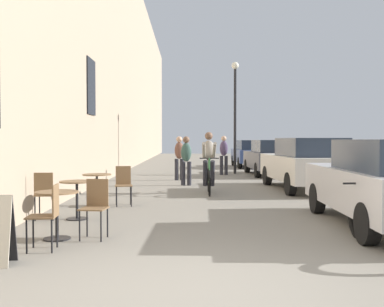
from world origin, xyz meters
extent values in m
plane|color=gray|center=(0.00, 0.00, 0.00)|extent=(88.00, 88.00, 0.00)
cube|color=tan|center=(-3.45, 14.00, 5.46)|extent=(0.50, 68.00, 10.93)
cube|color=black|center=(-3.18, 9.39, 3.11)|extent=(0.04, 1.10, 1.70)
cylinder|color=black|center=(-2.21, 2.32, 0.01)|extent=(0.40, 0.40, 0.02)
cylinder|color=black|center=(-2.21, 2.32, 0.36)|extent=(0.05, 0.05, 0.67)
cylinder|color=brown|center=(-2.21, 2.32, 0.71)|extent=(0.64, 0.64, 0.02)
cylinder|color=black|center=(-1.51, 2.14, 0.23)|extent=(0.02, 0.02, 0.45)
cylinder|color=black|center=(-1.83, 2.18, 0.23)|extent=(0.02, 0.02, 0.45)
cylinder|color=black|center=(-1.47, 2.46, 0.23)|extent=(0.02, 0.02, 0.45)
cylinder|color=black|center=(-1.80, 2.50, 0.23)|extent=(0.02, 0.02, 0.45)
cube|color=brown|center=(-1.65, 2.32, 0.46)|extent=(0.42, 0.42, 0.02)
cube|color=brown|center=(-1.63, 2.50, 0.68)|extent=(0.34, 0.06, 0.42)
cylinder|color=black|center=(-2.36, 1.47, 0.23)|extent=(0.02, 0.02, 0.45)
cylinder|color=black|center=(-2.38, 1.79, 0.23)|extent=(0.02, 0.02, 0.45)
cylinder|color=black|center=(-2.03, 1.49, 0.23)|extent=(0.02, 0.02, 0.45)
cylinder|color=black|center=(-2.06, 1.81, 0.23)|extent=(0.02, 0.02, 0.45)
cube|color=brown|center=(-2.21, 1.64, 0.46)|extent=(0.41, 0.41, 0.02)
cube|color=brown|center=(-2.03, 1.65, 0.68)|extent=(0.04, 0.34, 0.42)
cylinder|color=black|center=(-2.32, 4.02, 0.01)|extent=(0.40, 0.40, 0.02)
cylinder|color=black|center=(-2.32, 4.02, 0.36)|extent=(0.05, 0.05, 0.67)
cylinder|color=brown|center=(-2.32, 4.02, 0.71)|extent=(0.64, 0.64, 0.02)
cylinder|color=black|center=(-3.07, 4.17, 0.23)|extent=(0.02, 0.02, 0.45)
cylinder|color=black|center=(-2.75, 4.19, 0.23)|extent=(0.02, 0.02, 0.45)
cylinder|color=black|center=(-3.05, 3.85, 0.23)|extent=(0.02, 0.02, 0.45)
cylinder|color=black|center=(-2.73, 3.87, 0.23)|extent=(0.02, 0.02, 0.45)
cube|color=brown|center=(-2.90, 4.02, 0.46)|extent=(0.41, 0.41, 0.02)
cube|color=brown|center=(-2.89, 3.84, 0.68)|extent=(0.34, 0.04, 0.42)
cylinder|color=black|center=(-2.29, 5.72, 0.01)|extent=(0.40, 0.40, 0.02)
cylinder|color=black|center=(-2.29, 5.72, 0.36)|extent=(0.05, 0.05, 0.67)
cylinder|color=brown|center=(-2.29, 5.72, 0.71)|extent=(0.64, 0.64, 0.02)
cylinder|color=black|center=(-1.50, 5.59, 0.23)|extent=(0.02, 0.02, 0.45)
cylinder|color=black|center=(-1.81, 5.53, 0.23)|extent=(0.02, 0.02, 0.45)
cylinder|color=black|center=(-1.56, 5.91, 0.23)|extent=(0.02, 0.02, 0.45)
cylinder|color=black|center=(-1.87, 5.85, 0.23)|extent=(0.02, 0.02, 0.45)
cube|color=brown|center=(-1.69, 5.72, 0.46)|extent=(0.44, 0.44, 0.02)
cube|color=brown|center=(-1.72, 5.90, 0.68)|extent=(0.34, 0.08, 0.42)
torus|color=black|center=(0.34, 7.50, 0.33)|extent=(0.07, 0.71, 0.71)
torus|color=black|center=(0.36, 8.55, 0.33)|extent=(0.07, 0.71, 0.71)
cylinder|color=#2D6B38|center=(0.36, 8.46, 0.61)|extent=(0.04, 0.22, 0.58)
cylinder|color=#2D6B38|center=(0.35, 7.96, 0.95)|extent=(0.06, 0.82, 0.14)
cylinder|color=#2D6B38|center=(0.34, 7.52, 0.67)|extent=(0.04, 0.09, 0.67)
cylinder|color=#2D6B38|center=(0.35, 8.05, 0.37)|extent=(0.06, 1.00, 0.12)
cylinder|color=black|center=(0.34, 7.55, 1.00)|extent=(0.52, 0.04, 0.03)
ellipsoid|color=black|center=(0.36, 8.37, 0.93)|extent=(0.12, 0.24, 0.06)
ellipsoid|color=#9E9384|center=(0.36, 8.29, 1.21)|extent=(0.35, 0.36, 0.59)
sphere|color=brown|center=(0.36, 8.25, 1.60)|extent=(0.22, 0.22, 0.22)
cylinder|color=#26262D|center=(0.46, 8.21, 0.55)|extent=(0.14, 0.40, 0.75)
cylinder|color=#26262D|center=(0.26, 8.21, 0.55)|extent=(0.14, 0.40, 0.75)
cylinder|color=#9E9384|center=(0.49, 7.89, 1.20)|extent=(0.09, 0.74, 0.48)
cylinder|color=#9E9384|center=(0.21, 7.90, 1.20)|extent=(0.12, 0.75, 0.48)
cylinder|color=#26262D|center=(-0.18, 10.26, 0.39)|extent=(0.14, 0.14, 0.78)
cylinder|color=#26262D|center=(-0.38, 10.25, 0.39)|extent=(0.14, 0.14, 0.78)
ellipsoid|color=#38564C|center=(-0.28, 10.26, 1.09)|extent=(0.35, 0.25, 0.62)
sphere|color=brown|center=(-0.28, 10.26, 1.49)|extent=(0.22, 0.22, 0.22)
cylinder|color=#26262D|center=(-0.64, 12.18, 0.39)|extent=(0.14, 0.14, 0.79)
cylinder|color=#26262D|center=(-0.45, 12.20, 0.39)|extent=(0.14, 0.14, 0.79)
ellipsoid|color=brown|center=(-0.55, 12.19, 1.10)|extent=(0.37, 0.28, 0.62)
sphere|color=tan|center=(-0.55, 12.19, 1.51)|extent=(0.22, 0.22, 0.22)
cylinder|color=#26262D|center=(1.40, 14.64, 0.40)|extent=(0.14, 0.14, 0.81)
cylinder|color=#26262D|center=(1.20, 14.63, 0.40)|extent=(0.14, 0.14, 0.81)
ellipsoid|color=#4C3D5B|center=(1.30, 14.64, 1.13)|extent=(0.35, 0.25, 0.64)
sphere|color=tan|center=(1.30, 14.64, 1.55)|extent=(0.22, 0.22, 0.22)
cylinder|color=black|center=(1.85, 15.35, 2.30)|extent=(0.12, 0.12, 4.60)
sphere|color=silver|center=(1.85, 15.35, 4.74)|extent=(0.32, 0.32, 0.32)
cube|color=#B7B7BC|center=(3.14, 3.27, 0.65)|extent=(1.88, 4.26, 0.68)
cylinder|color=black|center=(2.39, 4.68, 0.30)|extent=(0.22, 0.61, 0.61)
cylinder|color=black|center=(2.30, 1.91, 0.30)|extent=(0.22, 0.61, 0.61)
cube|color=beige|center=(3.27, 9.01, 0.66)|extent=(1.95, 4.40, 0.71)
cube|color=#283342|center=(3.29, 8.49, 1.28)|extent=(1.59, 2.39, 0.52)
cylinder|color=black|center=(2.40, 10.40, 0.31)|extent=(0.22, 0.63, 0.62)
cylinder|color=black|center=(4.03, 10.47, 0.31)|extent=(0.22, 0.63, 0.62)
cylinder|color=black|center=(2.50, 7.55, 0.31)|extent=(0.22, 0.63, 0.62)
cylinder|color=black|center=(4.13, 7.61, 0.31)|extent=(0.22, 0.63, 0.62)
cube|color=#595960|center=(3.28, 14.59, 0.64)|extent=(1.79, 4.19, 0.68)
cube|color=#283342|center=(3.29, 14.09, 1.23)|extent=(1.48, 2.27, 0.50)
cylinder|color=black|center=(2.47, 15.95, 0.30)|extent=(0.20, 0.60, 0.60)
cylinder|color=black|center=(4.04, 15.98, 0.30)|extent=(0.20, 0.60, 0.60)
cylinder|color=black|center=(2.52, 13.20, 0.30)|extent=(0.20, 0.60, 0.60)
cylinder|color=black|center=(4.09, 13.23, 0.30)|extent=(0.20, 0.60, 0.60)
cube|color=#384C84|center=(3.22, 20.08, 0.63)|extent=(1.77, 4.15, 0.67)
cube|color=#283342|center=(3.23, 19.59, 1.22)|extent=(1.47, 2.25, 0.50)
cylinder|color=black|center=(2.42, 21.44, 0.30)|extent=(0.20, 0.60, 0.60)
cylinder|color=black|center=(3.98, 21.46, 0.30)|extent=(0.20, 0.60, 0.60)
cylinder|color=black|center=(2.46, 18.71, 0.30)|extent=(0.20, 0.60, 0.60)
cylinder|color=black|center=(4.02, 18.73, 0.30)|extent=(0.20, 0.60, 0.60)
torus|color=black|center=(2.34, 2.28, 0.30)|extent=(0.14, 0.69, 0.69)
ellipsoid|color=#23512D|center=(2.39, 1.66, 0.62)|extent=(0.32, 0.54, 0.24)
cylinder|color=black|center=(2.35, 2.18, 0.85)|extent=(0.62, 0.08, 0.03)
camera|label=1|loc=(-0.25, -4.40, 1.49)|focal=42.09mm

